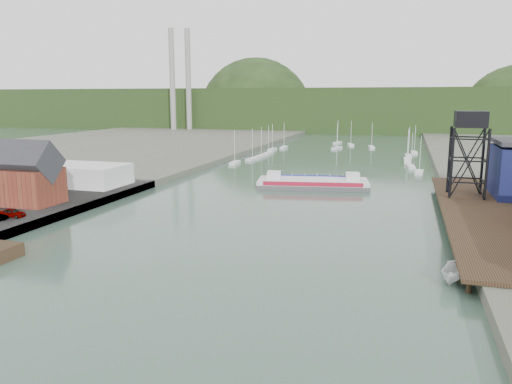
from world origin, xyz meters
The scene contains 12 objects.
ground centered at (0.00, 0.00, 0.00)m, with size 600.00×600.00×0.00m, color #2E473A.
west_land centered at (-92.00, 80.00, 0.00)m, with size 120.00×400.00×3.20m, color #4C5142.
east_pier centered at (37.00, 45.00, 1.90)m, with size 14.00×70.00×2.45m.
harbor_building centered at (-42.00, 30.00, 6.09)m, with size 12.20×8.20×8.90m.
white_shed centered at (-44.00, 50.00, 3.85)m, with size 18.00×12.00×4.50m, color silver.
lift_tower centered at (35.00, 58.00, 15.65)m, with size 6.50×6.50×16.00m.
marina_sailboats centered at (0.08, 138.46, 0.35)m, with size 57.71×92.65×0.90m.
smokestacks centered at (-106.00, 232.50, 30.00)m, with size 11.20×8.20×60.00m.
distant_hills centered at (-3.98, 301.35, 10.38)m, with size 500.00×120.00×80.00m.
chain_ferry centered at (3.39, 70.33, 1.04)m, with size 26.61×14.24×3.64m.
motorboat centered at (29.56, 14.50, 1.08)m, with size 2.10×5.58×2.15m, color silver.
car_west_a centered at (-36.57, 20.74, 2.32)m, with size 1.69×4.20×1.43m, color #999999.
Camera 1 is at (23.73, -42.98, 20.67)m, focal length 35.00 mm.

